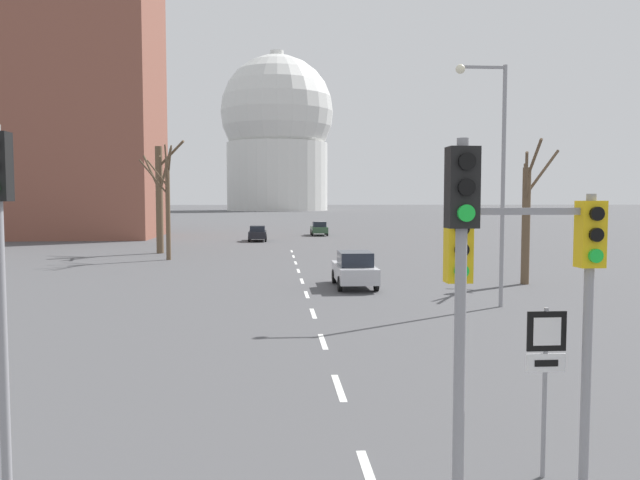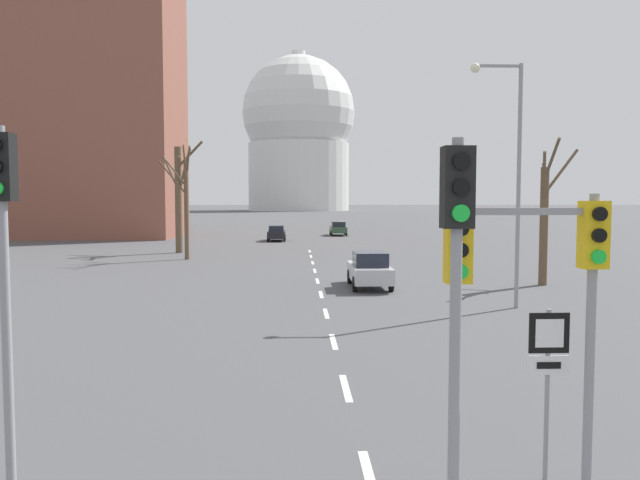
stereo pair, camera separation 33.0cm
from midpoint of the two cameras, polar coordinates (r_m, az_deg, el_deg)
lane_stripe_1 at (r=10.11m, az=3.58°, el=-20.84°), size 0.16×2.00×0.01m
lane_stripe_2 at (r=14.29m, az=1.05°, el=-13.33°), size 0.16×2.00×0.01m
lane_stripe_3 at (r=18.62m, az=-0.25°, el=-9.26°), size 0.16×2.00×0.01m
lane_stripe_4 at (r=23.02m, az=-1.05°, el=-6.73°), size 0.16×2.00×0.01m
lane_stripe_5 at (r=27.45m, az=-1.58°, el=-5.01°), size 0.16×2.00×0.01m
lane_stripe_6 at (r=31.90m, az=-1.96°, el=-3.77°), size 0.16×2.00×0.01m
lane_stripe_7 at (r=36.36m, az=-2.25°, el=-2.83°), size 0.16×2.00×0.01m
lane_stripe_8 at (r=40.83m, az=-2.47°, el=-2.10°), size 0.16×2.00×0.01m
lane_stripe_9 at (r=45.31m, az=-2.65°, el=-1.51°), size 0.16×2.00×0.01m
lane_stripe_10 at (r=49.79m, az=-2.80°, el=-1.03°), size 0.16×2.00×0.01m
traffic_signal_near_right at (r=9.42m, az=18.71°, el=-2.36°), size 2.29×0.34×4.29m
traffic_signal_centre_tall at (r=7.57m, az=11.56°, el=-2.17°), size 0.36×0.34×4.93m
route_sign_post at (r=10.02m, az=19.04°, el=-10.53°), size 0.60×0.08×2.59m
street_lamp_right at (r=24.96m, az=15.37°, el=6.85°), size 2.00×0.36×9.29m
sedan_near_left at (r=61.91m, az=-5.88°, el=0.62°), size 1.78×4.27×1.53m
sedan_near_right at (r=29.63m, az=2.85°, el=-2.67°), size 1.84×4.42×1.71m
sedan_mid_centre at (r=70.94m, az=-0.22°, el=1.08°), size 1.83×4.28×1.59m
bare_tree_left_near at (r=43.86m, az=-14.04°, el=3.36°), size 2.22×4.48×7.75m
bare_tree_right_near at (r=32.11m, az=18.13°, el=2.09°), size 2.68×3.73×6.99m
bare_tree_left_far at (r=49.38m, az=-14.63°, el=4.13°), size 3.83×4.18×8.57m
capitol_dome at (r=219.62m, az=-3.98°, el=9.70°), size 38.85×38.85×54.88m
apartment_block_left at (r=73.89m, az=-21.90°, el=11.73°), size 18.00×14.00×29.46m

